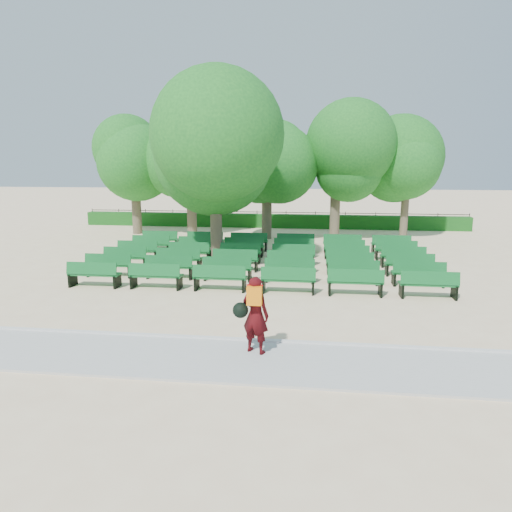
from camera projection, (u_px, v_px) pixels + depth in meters
The scene contains 9 objects.
ground at pixel (238, 278), 17.52m from camera, with size 120.00×120.00×0.00m, color beige.
paving at pixel (186, 358), 10.32m from camera, with size 30.00×2.20×0.06m, color #B6B7B2.
curb at pixel (199, 338), 11.43m from camera, with size 30.00×0.12×0.10m, color silver.
hedge at pixel (271, 221), 31.04m from camera, with size 26.00×0.70×0.90m, color #175718.
fence at pixel (271, 227), 31.52m from camera, with size 26.00×0.10×1.02m, color black, non-canonical shape.
tree_line at pixel (265, 237), 27.24m from camera, with size 21.80×6.80×7.04m, color #207322, non-canonical shape.
bench_array at pixel (265, 265), 19.32m from camera, with size 1.88×0.70×1.16m.
tree_among at pixel (215, 145), 19.26m from camera, with size 5.40×5.40×7.52m.
person at pixel (254, 314), 10.38m from camera, with size 0.90×0.65×1.80m.
Camera 1 is at (2.75, -16.77, 4.38)m, focal length 32.00 mm.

